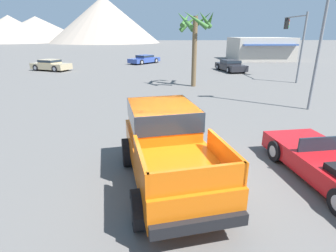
% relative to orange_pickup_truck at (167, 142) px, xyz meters
% --- Properties ---
extents(ground_plane, '(320.00, 320.00, 0.00)m').
position_rel_orange_pickup_truck_xyz_m(ground_plane, '(0.32, 0.11, -1.11)').
color(ground_plane, '#5B5956').
extents(orange_pickup_truck, '(2.91, 5.08, 2.00)m').
position_rel_orange_pickup_truck_xyz_m(orange_pickup_truck, '(0.00, 0.00, 0.00)').
color(orange_pickup_truck, orange).
rests_on(orange_pickup_truck, ground_plane).
extents(red_convertible_car, '(2.27, 4.55, 1.11)m').
position_rel_orange_pickup_truck_xyz_m(red_convertible_car, '(4.48, -0.30, -0.67)').
color(red_convertible_car, '#B21419').
rests_on(red_convertible_car, ground_plane).
extents(parked_car_tan, '(4.65, 3.42, 1.19)m').
position_rel_orange_pickup_truck_xyz_m(parked_car_tan, '(-11.79, 23.24, -0.50)').
color(parked_car_tan, tan).
rests_on(parked_car_tan, ground_plane).
extents(parked_car_dark, '(2.56, 4.63, 1.18)m').
position_rel_orange_pickup_truck_xyz_m(parked_car_dark, '(7.70, 21.94, -0.51)').
color(parked_car_dark, '#232328').
rests_on(parked_car_dark, ground_plane).
extents(parked_car_blue, '(4.35, 4.56, 1.11)m').
position_rel_orange_pickup_truck_xyz_m(parked_car_blue, '(-1.88, 30.01, -0.53)').
color(parked_car_blue, '#334C9E').
rests_on(parked_car_blue, ground_plane).
extents(traffic_light_main, '(0.38, 3.69, 5.41)m').
position_rel_orange_pickup_truck_xyz_m(traffic_light_main, '(11.26, 16.09, 2.67)').
color(traffic_light_main, slate).
rests_on(traffic_light_main, ground_plane).
extents(palm_tree_tall, '(2.83, 2.83, 5.45)m').
position_rel_orange_pickup_truck_xyz_m(palm_tree_tall, '(2.61, 13.60, 3.01)').
color(palm_tree_tall, brown).
rests_on(palm_tree_tall, ground_plane).
extents(storefront_building, '(8.43, 7.90, 3.28)m').
position_rel_orange_pickup_truck_xyz_m(storefront_building, '(15.55, 34.62, 0.53)').
color(storefront_building, '#BCB2A3').
rests_on(storefront_building, ground_plane).
extents(distant_mountain_range, '(84.30, 61.77, 18.75)m').
position_rel_orange_pickup_truck_xyz_m(distant_mountain_range, '(-38.02, 123.00, 6.36)').
color(distant_mountain_range, gray).
rests_on(distant_mountain_range, ground_plane).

